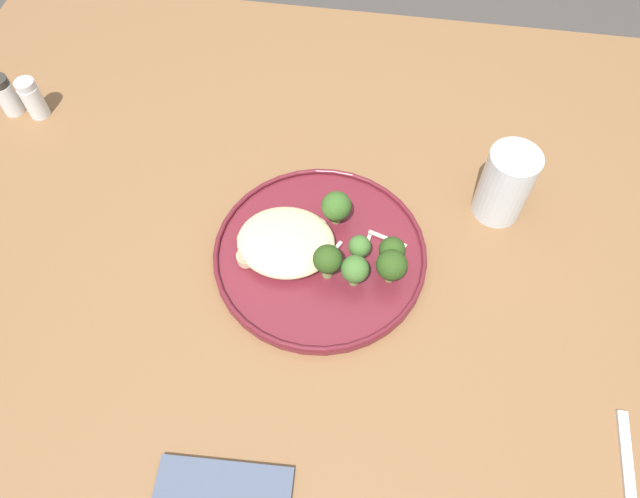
# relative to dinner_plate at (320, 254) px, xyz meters

# --- Properties ---
(ground) EXTENTS (6.00, 6.00, 0.00)m
(ground) POSITION_rel_dinner_plate_xyz_m (-0.02, -0.04, -0.75)
(ground) COLOR #47423D
(wooden_dining_table) EXTENTS (1.40, 1.00, 0.74)m
(wooden_dining_table) POSITION_rel_dinner_plate_xyz_m (-0.02, -0.04, -0.09)
(wooden_dining_table) COLOR brown
(wooden_dining_table) RESTS_ON ground
(dinner_plate) EXTENTS (0.29, 0.29, 0.02)m
(dinner_plate) POSITION_rel_dinner_plate_xyz_m (0.00, 0.00, 0.00)
(dinner_plate) COLOR maroon
(dinner_plate) RESTS_ON wooden_dining_table
(noodle_bed) EXTENTS (0.13, 0.12, 0.03)m
(noodle_bed) POSITION_rel_dinner_plate_xyz_m (0.05, -0.00, 0.02)
(noodle_bed) COLOR beige
(noodle_bed) RESTS_ON dinner_plate
(seared_scallop_tiny_bay) EXTENTS (0.03, 0.03, 0.02)m
(seared_scallop_tiny_bay) POSITION_rel_dinner_plate_xyz_m (0.00, 0.02, 0.01)
(seared_scallop_tiny_bay) COLOR #DBB77A
(seared_scallop_tiny_bay) RESTS_ON dinner_plate
(seared_scallop_rear_pale) EXTENTS (0.03, 0.03, 0.02)m
(seared_scallop_rear_pale) POSITION_rel_dinner_plate_xyz_m (0.09, 0.03, 0.01)
(seared_scallop_rear_pale) COLOR beige
(seared_scallop_rear_pale) RESTS_ON dinner_plate
(seared_scallop_large_seared) EXTENTS (0.03, 0.03, 0.02)m
(seared_scallop_large_seared) POSITION_rel_dinner_plate_xyz_m (0.10, 0.00, 0.01)
(seared_scallop_large_seared) COLOR #E5C689
(seared_scallop_large_seared) RESTS_ON dinner_plate
(seared_scallop_right_edge) EXTENTS (0.03, 0.03, 0.01)m
(seared_scallop_right_edge) POSITION_rel_dinner_plate_xyz_m (0.04, 0.00, 0.01)
(seared_scallop_right_edge) COLOR #E5C689
(seared_scallop_right_edge) RESTS_ON dinner_plate
(seared_scallop_half_hidden) EXTENTS (0.02, 0.02, 0.02)m
(seared_scallop_half_hidden) POSITION_rel_dinner_plate_xyz_m (0.01, -0.03, 0.01)
(seared_scallop_half_hidden) COLOR beige
(seared_scallop_half_hidden) RESTS_ON dinner_plate
(broccoli_floret_front_edge) EXTENTS (0.03, 0.03, 0.05)m
(broccoli_floret_front_edge) POSITION_rel_dinner_plate_xyz_m (-0.10, 0.00, 0.03)
(broccoli_floret_front_edge) COLOR #7A994C
(broccoli_floret_front_edge) RESTS_ON dinner_plate
(broccoli_floret_beside_noodles) EXTENTS (0.04, 0.04, 0.06)m
(broccoli_floret_beside_noodles) POSITION_rel_dinner_plate_xyz_m (-0.01, 0.03, 0.04)
(broccoli_floret_beside_noodles) COLOR #89A356
(broccoli_floret_beside_noodles) RESTS_ON dinner_plate
(broccoli_floret_near_rim) EXTENTS (0.04, 0.04, 0.05)m
(broccoli_floret_near_rim) POSITION_rel_dinner_plate_xyz_m (-0.01, -0.06, 0.03)
(broccoli_floret_near_rim) COLOR #7A994C
(broccoli_floret_near_rim) RESTS_ON dinner_plate
(broccoli_floret_tall_stalk) EXTENTS (0.03, 0.03, 0.05)m
(broccoli_floret_tall_stalk) POSITION_rel_dinner_plate_xyz_m (-0.05, 0.00, 0.03)
(broccoli_floret_tall_stalk) COLOR #89A356
(broccoli_floret_tall_stalk) RESTS_ON dinner_plate
(broccoli_floret_split_head) EXTENTS (0.04, 0.04, 0.05)m
(broccoli_floret_split_head) POSITION_rel_dinner_plate_xyz_m (-0.05, 0.04, 0.03)
(broccoli_floret_split_head) COLOR #7A994C
(broccoli_floret_split_head) RESTS_ON dinner_plate
(broccoli_floret_right_tilted) EXTENTS (0.04, 0.04, 0.06)m
(broccoli_floret_right_tilted) POSITION_rel_dinner_plate_xyz_m (-0.10, 0.03, 0.04)
(broccoli_floret_right_tilted) COLOR #7A994C
(broccoli_floret_right_tilted) RESTS_ON dinner_plate
(onion_sliver_curled_piece) EXTENTS (0.03, 0.05, 0.00)m
(onion_sliver_curled_piece) POSITION_rel_dinner_plate_xyz_m (-0.01, 0.00, 0.01)
(onion_sliver_curled_piece) COLOR silver
(onion_sliver_curled_piece) RESTS_ON dinner_plate
(onion_sliver_short_strip) EXTENTS (0.05, 0.02, 0.00)m
(onion_sliver_short_strip) POSITION_rel_dinner_plate_xyz_m (-0.09, -0.03, 0.01)
(onion_sliver_short_strip) COLOR silver
(onion_sliver_short_strip) RESTS_ON dinner_plate
(onion_sliver_long_sliver) EXTENTS (0.01, 0.05, 0.00)m
(onion_sliver_long_sliver) POSITION_rel_dinner_plate_xyz_m (-0.06, -0.01, 0.01)
(onion_sliver_long_sliver) COLOR silver
(onion_sliver_long_sliver) RESTS_ON dinner_plate
(water_glass) EXTENTS (0.07, 0.07, 0.11)m
(water_glass) POSITION_rel_dinner_plate_xyz_m (-0.24, -0.12, 0.04)
(water_glass) COLOR silver
(water_glass) RESTS_ON wooden_dining_table
(salt_shaker) EXTENTS (0.03, 0.03, 0.07)m
(salt_shaker) POSITION_rel_dinner_plate_xyz_m (0.49, -0.20, 0.02)
(salt_shaker) COLOR white
(salt_shaker) RESTS_ON wooden_dining_table
(pepper_shaker) EXTENTS (0.03, 0.03, 0.07)m
(pepper_shaker) POSITION_rel_dinner_plate_xyz_m (0.53, -0.20, 0.02)
(pepper_shaker) COLOR white
(pepper_shaker) RESTS_ON wooden_dining_table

